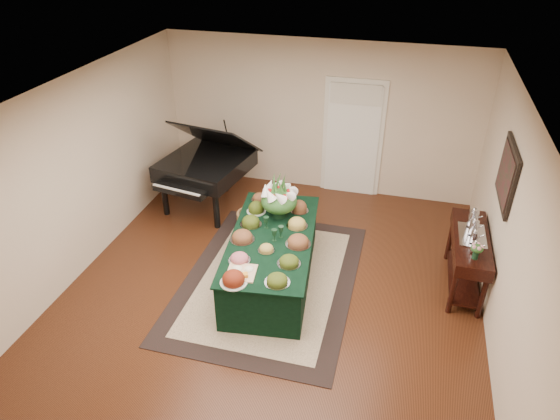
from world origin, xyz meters
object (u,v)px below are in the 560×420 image
(buffet_table, at_px, (272,258))
(mahogany_sideboard, at_px, (469,248))
(grand_piano, at_px, (205,165))
(floral_centerpiece, at_px, (279,197))

(buffet_table, distance_m, mahogany_sideboard, 2.63)
(buffet_table, distance_m, grand_piano, 2.36)
(buffet_table, height_order, floral_centerpiece, floral_centerpiece)
(buffet_table, xyz_separation_m, grand_piano, (-1.62, 1.66, 0.43))
(floral_centerpiece, relative_size, mahogany_sideboard, 0.37)
(buffet_table, xyz_separation_m, mahogany_sideboard, (2.56, 0.54, 0.27))
(floral_centerpiece, height_order, grand_piano, grand_piano)
(buffet_table, xyz_separation_m, floral_centerpiece, (-0.04, 0.53, 0.67))
(floral_centerpiece, height_order, mahogany_sideboard, floral_centerpiece)
(floral_centerpiece, xyz_separation_m, grand_piano, (-1.58, 1.13, -0.24))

